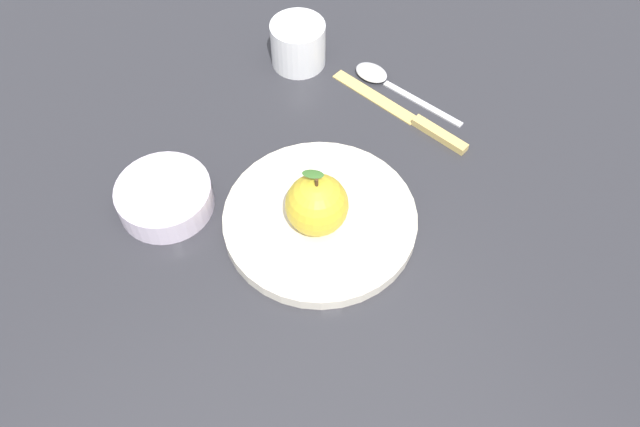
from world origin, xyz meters
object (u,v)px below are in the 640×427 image
(dinner_plate, at_px, (320,219))
(knife, at_px, (410,117))
(side_bowl, at_px, (164,195))
(apple, at_px, (317,205))
(spoon, at_px, (383,79))
(cup, at_px, (298,42))

(dinner_plate, height_order, knife, dinner_plate)
(side_bowl, bearing_deg, apple, -124.71)
(dinner_plate, relative_size, knife, 1.11)
(apple, height_order, spoon, apple)
(side_bowl, xyz_separation_m, knife, (0.01, -0.33, -0.02))
(side_bowl, xyz_separation_m, cup, (0.17, -0.24, 0.02))
(apple, distance_m, cup, 0.29)
(cup, relative_size, spoon, 0.46)
(dinner_plate, distance_m, knife, 0.21)
(side_bowl, distance_m, cup, 0.30)
(cup, bearing_deg, spoon, -132.76)
(side_bowl, relative_size, spoon, 0.69)
(knife, bearing_deg, dinner_plate, 121.23)
(cup, bearing_deg, apple, 162.01)
(dinner_plate, xyz_separation_m, side_bowl, (0.10, 0.16, 0.01))
(apple, xyz_separation_m, spoon, (0.19, -0.18, -0.05))
(side_bowl, relative_size, cup, 1.48)
(dinner_plate, xyz_separation_m, cup, (0.27, -0.08, 0.03))
(knife, height_order, spoon, spoon)
(apple, relative_size, spoon, 0.49)
(apple, relative_size, cup, 1.05)
(dinner_plate, bearing_deg, spoon, -43.30)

